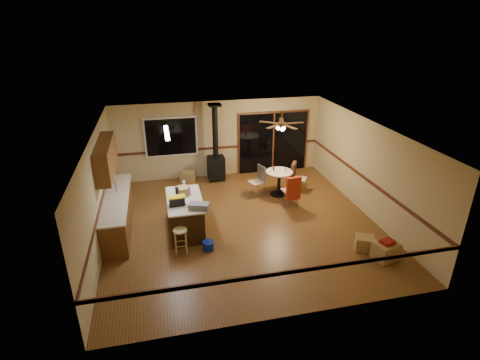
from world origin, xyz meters
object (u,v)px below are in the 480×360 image
object	(u,v)px
toolbox_black	(177,201)
chair_left	(259,177)
dining_table	(279,179)
chair_right	(294,174)
box_under_window	(188,177)
kitchen_island	(186,215)
box_corner_a	(386,251)
blue_bucket	(208,246)
toolbox_grey	(199,206)
wood_stove	(216,160)
bar_stool	(181,241)
chair_near	(293,188)
box_corner_b	(365,243)

from	to	relation	value
toolbox_black	chair_left	distance (m)	3.26
dining_table	chair_right	world-z (taller)	chair_right
box_under_window	kitchen_island	bearing A→B (deg)	-96.44
chair_left	box_corner_a	xyz separation A→B (m)	(1.94, -3.88, -0.39)
chair_left	chair_right	distance (m)	1.14
chair_right	box_under_window	size ratio (longest dim) A/B	1.55
toolbox_black	blue_bucket	bearing A→B (deg)	-49.44
toolbox_black	dining_table	distance (m)	3.70
toolbox_grey	dining_table	world-z (taller)	toolbox_grey
wood_stove	chair_right	world-z (taller)	wood_stove
blue_bucket	dining_table	xyz separation A→B (m)	(2.58, 2.52, 0.42)
blue_bucket	box_under_window	world-z (taller)	box_under_window
dining_table	box_under_window	xyz separation A→B (m)	(-2.65, 1.61, -0.35)
toolbox_black	box_under_window	distance (m)	3.53
toolbox_grey	bar_stool	xyz separation A→B (m)	(-0.50, -0.36, -0.67)
toolbox_black	chair_left	size ratio (longest dim) A/B	0.71
chair_left	chair_right	size ratio (longest dim) A/B	0.74
kitchen_island	chair_right	distance (m)	3.91
kitchen_island	toolbox_black	xyz separation A→B (m)	(-0.20, -0.29, 0.55)
dining_table	blue_bucket	bearing A→B (deg)	-135.66
bar_stool	chair_near	size ratio (longest dim) A/B	0.86
toolbox_black	blue_bucket	xyz separation A→B (m)	(0.63, -0.73, -0.89)
dining_table	box_under_window	size ratio (longest dim) A/B	1.82
blue_bucket	box_corner_b	size ratio (longest dim) A/B	0.63
wood_stove	blue_bucket	world-z (taller)	wood_stove
toolbox_black	box_corner_b	distance (m)	4.60
bar_stool	chair_right	world-z (taller)	chair_right
chair_right	box_corner_b	size ratio (longest dim) A/B	1.64
chair_near	box_corner_a	xyz separation A→B (m)	(1.21, -2.86, -0.40)
toolbox_grey	box_corner_b	world-z (taller)	toolbox_grey
kitchen_island	blue_bucket	size ratio (longest dim) A/B	6.22
wood_stove	chair_near	size ratio (longest dim) A/B	3.60
bar_stool	box_corner_a	world-z (taller)	bar_stool
toolbox_grey	box_corner_b	size ratio (longest dim) A/B	1.10
bar_stool	chair_left	size ratio (longest dim) A/B	1.17
dining_table	chair_near	bearing A→B (deg)	-81.87
wood_stove	toolbox_grey	size ratio (longest dim) A/B	5.39
blue_bucket	box_corner_b	world-z (taller)	box_corner_b
dining_table	box_under_window	world-z (taller)	dining_table
chair_right	kitchen_island	bearing A→B (deg)	-155.21
toolbox_black	chair_right	xyz separation A→B (m)	(3.74, 1.93, -0.40)
chair_right	box_under_window	bearing A→B (deg)	155.38
chair_left	chair_near	size ratio (longest dim) A/B	0.74
toolbox_grey	blue_bucket	bearing A→B (deg)	-72.42
toolbox_grey	chair_right	bearing A→B (deg)	34.52
box_under_window	box_corner_b	xyz separation A→B (m)	(3.70, -4.93, -0.01)
toolbox_grey	box_corner_a	distance (m)	4.44
kitchen_island	toolbox_grey	size ratio (longest dim) A/B	3.59
toolbox_black	chair_right	world-z (taller)	toolbox_black
box_under_window	box_corner_a	size ratio (longest dim) A/B	0.86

